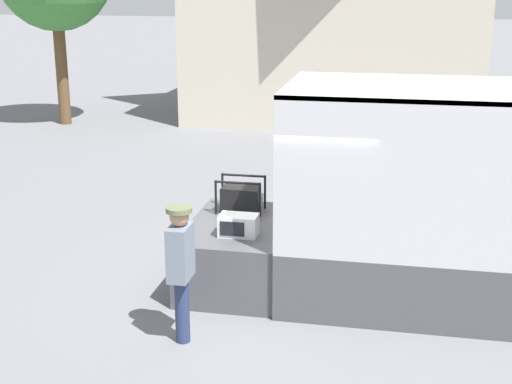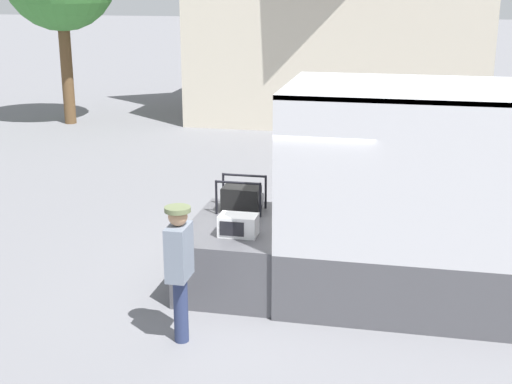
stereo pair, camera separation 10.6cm
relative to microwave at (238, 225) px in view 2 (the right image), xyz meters
The scene contains 5 objects.
ground_plane 1.32m from the microwave, 40.30° to the left, with size 160.00×160.00×0.00m, color slate.
tailgate_deck 0.80m from the microwave, 102.73° to the left, with size 1.42×2.23×0.92m, color #4C4C51.
microwave is the anchor object (origin of this frame).
portable_generator 1.09m from the microwave, 99.71° to the left, with size 0.71×0.46×0.53m.
worker_person 1.48m from the microwave, 105.43° to the right, with size 0.31×0.44×1.75m.
Camera 2 is at (1.56, -9.56, 4.30)m, focal length 50.00 mm.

